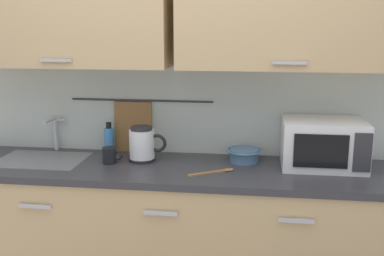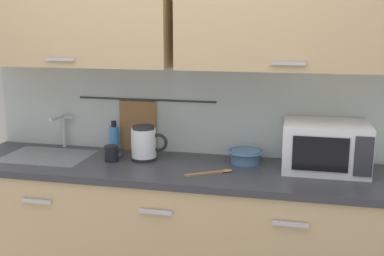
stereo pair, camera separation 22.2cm
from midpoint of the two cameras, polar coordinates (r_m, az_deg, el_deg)
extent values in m
cube|color=tan|center=(2.87, -0.22, -13.62)|extent=(2.50, 0.60, 0.86)
cube|color=#B7B7BC|center=(2.71, -16.28, -8.63)|extent=(0.18, 0.02, 0.02)
cube|color=#B7B7BC|center=(2.46, -1.88, -10.28)|extent=(0.18, 0.02, 0.02)
cube|color=#B7B7BC|center=(2.40, 14.58, -11.36)|extent=(0.18, 0.02, 0.02)
cube|color=#333338|center=(2.70, -0.23, -5.02)|extent=(2.53, 0.63, 0.04)
cube|color=#9EA0A5|center=(3.00, -15.26, -4.17)|extent=(0.52, 0.38, 0.09)
cube|color=silver|center=(2.93, 1.21, 3.83)|extent=(3.70, 0.06, 2.50)
cube|color=beige|center=(2.91, 1.06, 2.26)|extent=(2.50, 0.01, 0.55)
cube|color=tan|center=(2.91, -12.39, 14.36)|extent=(1.22, 0.33, 0.70)
cube|color=#B7B7BC|center=(2.75, -13.63, 8.16)|extent=(0.18, 0.01, 0.02)
cube|color=tan|center=(2.64, 14.52, 14.46)|extent=(1.22, 0.33, 0.70)
cube|color=#B7B7BC|center=(2.47, 14.24, 7.66)|extent=(0.18, 0.01, 0.02)
cylinder|color=#333338|center=(2.94, -3.49, 3.45)|extent=(0.90, 0.01, 0.01)
cube|color=olive|center=(2.99, -4.49, 0.06)|extent=(0.24, 0.02, 0.34)
cylinder|color=#B2B5BA|center=(3.15, -13.49, -0.32)|extent=(0.03, 0.03, 0.22)
cylinder|color=#B2B5BA|center=(3.06, -14.24, 1.18)|extent=(0.02, 0.16, 0.02)
cube|color=#B2B5BA|center=(3.12, -12.92, 1.26)|extent=(0.07, 0.02, 0.01)
cube|color=white|center=(2.71, 18.28, -2.16)|extent=(0.46, 0.34, 0.27)
cube|color=black|center=(2.54, 17.85, -3.11)|extent=(0.29, 0.01, 0.18)
cube|color=#2D2D33|center=(2.57, 22.62, -3.30)|extent=(0.09, 0.01, 0.21)
cylinder|color=black|center=(2.81, -3.63, -3.71)|extent=(0.16, 0.16, 0.02)
cylinder|color=white|center=(2.78, -3.66, -1.86)|extent=(0.15, 0.15, 0.17)
cylinder|color=#262628|center=(2.76, -3.69, 0.05)|extent=(0.13, 0.13, 0.02)
torus|color=black|center=(2.76, -1.80, -1.79)|extent=(0.11, 0.02, 0.11)
cylinder|color=#3F8CD8|center=(3.00, -7.42, -1.34)|extent=(0.06, 0.06, 0.16)
cylinder|color=black|center=(2.97, -7.47, 0.49)|extent=(0.03, 0.03, 0.04)
cylinder|color=black|center=(2.78, -7.61, -3.14)|extent=(0.08, 0.08, 0.09)
torus|color=black|center=(2.76, -6.59, -3.17)|extent=(0.06, 0.01, 0.06)
cylinder|color=#4C7093|center=(2.76, 8.86, -3.53)|extent=(0.17, 0.17, 0.07)
torus|color=#4C7093|center=(2.75, 8.88, -2.90)|extent=(0.21, 0.21, 0.01)
cube|color=#9E7042|center=(2.54, 3.99, -5.61)|extent=(0.20, 0.13, 0.01)
ellipsoid|color=#9E7042|center=(2.59, 6.75, -5.23)|extent=(0.07, 0.07, 0.01)
camera|label=1|loc=(0.11, -87.60, 0.54)|focal=43.61mm
camera|label=2|loc=(0.11, 92.40, -0.54)|focal=43.61mm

